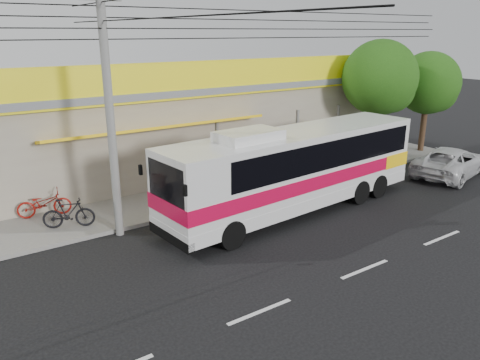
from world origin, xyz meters
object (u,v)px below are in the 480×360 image
object	(u,v)px
white_car	(451,162)
tree_far	(430,85)
motorbike_dark	(69,213)
utility_pole	(102,21)
motorbike_red	(44,203)
coach_bus	(299,164)
tree_near	(382,80)

from	to	relation	value
white_car	tree_far	bearing A→B (deg)	-51.28
motorbike_dark	utility_pole	size ratio (longest dim) A/B	0.05
motorbike_red	motorbike_dark	bearing A→B (deg)	-152.12
utility_pole	tree_far	world-z (taller)	utility_pole
motorbike_dark	tree_far	world-z (taller)	tree_far
utility_pole	tree_far	size ratio (longest dim) A/B	5.77
coach_bus	motorbike_red	distance (m)	9.96
coach_bus	motorbike_red	bearing A→B (deg)	146.82
motorbike_dark	tree_far	size ratio (longest dim) A/B	0.31
coach_bus	motorbike_red	xyz separation A→B (m)	(-8.67, 4.73, -1.27)
tree_near	tree_far	xyz separation A→B (m)	(3.92, -0.27, -0.47)
motorbike_red	motorbike_dark	size ratio (longest dim) A/B	1.08
tree_far	motorbike_dark	bearing A→B (deg)	179.54
coach_bus	utility_pole	xyz separation A→B (m)	(-6.82, 1.79, 5.29)
motorbike_red	utility_pole	distance (m)	7.42
coach_bus	motorbike_dark	size ratio (longest dim) A/B	6.54
motorbike_dark	tree_near	xyz separation A→B (m)	(16.70, 0.11, 3.75)
coach_bus	tree_near	distance (m)	9.43
white_car	utility_pole	bearing A→B (deg)	68.87
white_car	utility_pole	world-z (taller)	utility_pole
tree_near	motorbike_dark	bearing A→B (deg)	-179.63
tree_near	motorbike_red	bearing A→B (deg)	174.88
tree_far	utility_pole	bearing A→B (deg)	-176.66
coach_bus	tree_far	world-z (taller)	tree_far
white_car	tree_near	size ratio (longest dim) A/B	0.79
motorbike_dark	motorbike_red	bearing A→B (deg)	38.73
white_car	utility_pole	size ratio (longest dim) A/B	0.15
coach_bus	white_car	distance (m)	9.56
tree_far	white_car	bearing A→B (deg)	-129.00
white_car	tree_far	xyz separation A→B (m)	(2.97, 3.66, 3.26)
utility_pole	white_car	bearing A→B (deg)	-8.86
motorbike_dark	tree_near	distance (m)	17.12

